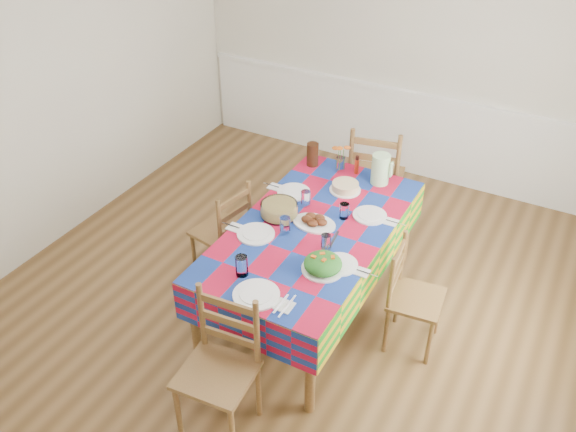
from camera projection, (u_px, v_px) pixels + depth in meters
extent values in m
cube|color=brown|center=(283.00, 307.00, 4.90)|extent=(4.50, 5.00, 0.04)
cube|color=beige|center=(407.00, 46.00, 5.93)|extent=(4.50, 0.04, 2.70)
cube|color=beige|center=(41.00, 93.00, 5.00)|extent=(0.04, 5.00, 2.70)
cube|color=white|center=(401.00, 91.00, 6.15)|extent=(4.41, 0.06, 0.04)
cube|color=white|center=(397.00, 131.00, 6.42)|extent=(4.41, 0.03, 0.90)
cylinder|color=brown|center=(195.00, 324.00, 4.21)|extent=(0.07, 0.07, 0.72)
cylinder|color=brown|center=(310.00, 372.00, 3.86)|extent=(0.07, 0.07, 0.72)
cylinder|color=brown|center=(312.00, 199.00, 5.51)|extent=(0.07, 0.07, 0.72)
cylinder|color=brown|center=(406.00, 226.00, 5.16)|extent=(0.07, 0.07, 0.72)
cube|color=brown|center=(313.00, 230.00, 4.47)|extent=(1.01, 1.93, 0.04)
cube|color=#AD0E2D|center=(313.00, 228.00, 4.45)|extent=(1.05, 1.97, 0.01)
cube|color=#AD0E2D|center=(252.00, 225.00, 4.75)|extent=(0.01, 1.97, 0.30)
cube|color=#AD0E2D|center=(378.00, 266.00, 4.33)|extent=(0.01, 1.97, 0.30)
cube|color=#AD0E2D|center=(242.00, 328.00, 3.83)|extent=(1.05, 0.01, 0.30)
cube|color=#AD0E2D|center=(363.00, 184.00, 5.25)|extent=(1.05, 0.01, 0.30)
cylinder|color=white|center=(256.00, 295.00, 3.84)|extent=(0.30, 0.30, 0.02)
cylinder|color=white|center=(256.00, 293.00, 3.83)|extent=(0.21, 0.21, 0.01)
cylinder|color=white|center=(242.00, 266.00, 3.97)|extent=(0.08, 0.08, 0.15)
cube|color=silver|center=(284.00, 306.00, 3.76)|extent=(0.11, 0.11, 0.01)
cube|color=silver|center=(281.00, 304.00, 3.77)|extent=(0.01, 0.19, 0.00)
cube|color=silver|center=(287.00, 306.00, 3.75)|extent=(0.01, 0.22, 0.00)
cylinder|color=white|center=(256.00, 234.00, 4.37)|extent=(0.27, 0.27, 0.01)
cylinder|color=white|center=(256.00, 233.00, 4.36)|extent=(0.19, 0.19, 0.01)
cylinder|color=white|center=(285.00, 225.00, 4.36)|extent=(0.08, 0.08, 0.13)
cube|color=silver|center=(234.00, 227.00, 4.44)|extent=(0.10, 0.10, 0.01)
cube|color=silver|center=(232.00, 226.00, 4.45)|extent=(0.17, 0.01, 0.00)
cube|color=silver|center=(237.00, 228.00, 4.43)|extent=(0.20, 0.01, 0.00)
cylinder|color=white|center=(294.00, 192.00, 4.83)|extent=(0.26, 0.26, 0.01)
cylinder|color=white|center=(294.00, 191.00, 4.82)|extent=(0.19, 0.19, 0.01)
cylinder|color=white|center=(306.00, 199.00, 4.65)|extent=(0.07, 0.07, 0.13)
cube|color=silver|center=(274.00, 187.00, 4.90)|extent=(0.10, 0.10, 0.01)
cube|color=silver|center=(272.00, 186.00, 4.91)|extent=(0.17, 0.01, 0.00)
cube|color=silver|center=(277.00, 187.00, 4.89)|extent=(0.20, 0.01, 0.00)
cylinder|color=white|center=(339.00, 264.00, 4.09)|extent=(0.25, 0.25, 0.01)
cylinder|color=white|center=(340.00, 263.00, 4.09)|extent=(0.18, 0.18, 0.01)
cylinder|color=white|center=(326.00, 242.00, 4.20)|extent=(0.07, 0.07, 0.12)
cube|color=silver|center=(362.00, 272.00, 4.03)|extent=(0.09, 0.09, 0.01)
cube|color=silver|center=(360.00, 271.00, 4.03)|extent=(0.16, 0.01, 0.00)
cube|color=silver|center=(365.00, 273.00, 4.02)|extent=(0.18, 0.01, 0.00)
cylinder|color=white|center=(370.00, 215.00, 4.56)|extent=(0.26, 0.26, 0.01)
cylinder|color=white|center=(370.00, 214.00, 4.56)|extent=(0.18, 0.18, 0.01)
cylinder|color=white|center=(344.00, 211.00, 4.51)|extent=(0.07, 0.07, 0.12)
cube|color=silver|center=(391.00, 222.00, 4.50)|extent=(0.10, 0.10, 0.01)
cube|color=silver|center=(389.00, 221.00, 4.50)|extent=(0.16, 0.01, 0.00)
cube|color=silver|center=(394.00, 222.00, 4.49)|extent=(0.19, 0.01, 0.00)
ellipsoid|color=white|center=(314.00, 223.00, 4.48)|extent=(0.33, 0.24, 0.02)
ellipsoid|color=black|center=(322.00, 222.00, 4.44)|extent=(0.09, 0.07, 0.05)
ellipsoid|color=black|center=(319.00, 218.00, 4.48)|extent=(0.09, 0.07, 0.05)
ellipsoid|color=black|center=(311.00, 216.00, 4.50)|extent=(0.09, 0.07, 0.05)
ellipsoid|color=black|center=(307.00, 219.00, 4.46)|extent=(0.09, 0.07, 0.05)
ellipsoid|color=black|center=(312.00, 223.00, 4.43)|extent=(0.09, 0.07, 0.05)
cylinder|color=white|center=(323.00, 269.00, 4.05)|extent=(0.29, 0.29, 0.01)
ellipsoid|color=#134E15|center=(323.00, 264.00, 4.03)|extent=(0.26, 0.26, 0.11)
cube|color=#D45C12|center=(313.00, 257.00, 3.99)|extent=(0.03, 0.02, 0.01)
cube|color=#D45C12|center=(322.00, 254.00, 4.02)|extent=(0.04, 0.04, 0.01)
cube|color=#D45C12|center=(324.00, 260.00, 3.96)|extent=(0.03, 0.04, 0.01)
cube|color=#D45C12|center=(333.00, 257.00, 3.99)|extent=(0.04, 0.04, 0.01)
cylinder|color=white|center=(279.00, 209.00, 4.55)|extent=(0.28, 0.28, 0.10)
cylinder|color=#D9BC72|center=(279.00, 209.00, 4.55)|extent=(0.26, 0.26, 0.08)
cylinder|color=white|center=(345.00, 190.00, 4.86)|extent=(0.25, 0.25, 0.01)
cylinder|color=#E1BC89|center=(345.00, 186.00, 4.84)|extent=(0.21, 0.21, 0.06)
cube|color=black|center=(325.00, 242.00, 4.30)|extent=(0.11, 0.27, 0.01)
cube|color=black|center=(332.00, 242.00, 4.29)|extent=(0.06, 0.28, 0.01)
cylinder|color=white|center=(341.00, 164.00, 5.08)|extent=(0.07, 0.07, 0.13)
cylinder|color=#3C7527|center=(339.00, 159.00, 5.06)|extent=(0.01, 0.01, 0.18)
ellipsoid|color=#D45C12|center=(336.00, 148.00, 5.02)|extent=(0.06, 0.06, 0.02)
cylinder|color=#3C7527|center=(343.00, 159.00, 5.05)|extent=(0.01, 0.01, 0.18)
ellipsoid|color=#D45C12|center=(347.00, 148.00, 5.00)|extent=(0.06, 0.06, 0.02)
cylinder|color=#3C7527|center=(340.00, 160.00, 5.04)|extent=(0.01, 0.01, 0.18)
ellipsoid|color=#D45C12|center=(340.00, 148.00, 4.95)|extent=(0.06, 0.06, 0.02)
cylinder|color=red|center=(357.00, 165.00, 5.04)|extent=(0.04, 0.04, 0.16)
cylinder|color=#B1E5A2|center=(380.00, 169.00, 4.89)|extent=(0.15, 0.15, 0.25)
cylinder|color=black|center=(313.00, 154.00, 5.14)|extent=(0.10, 0.10, 0.20)
cube|color=white|center=(244.00, 307.00, 3.75)|extent=(0.08, 0.02, 0.02)
cylinder|color=brown|center=(178.00, 413.00, 3.76)|extent=(0.04, 0.04, 0.47)
cylinder|color=brown|center=(207.00, 372.00, 4.02)|extent=(0.04, 0.04, 0.47)
cylinder|color=brown|center=(258.00, 390.00, 3.90)|extent=(0.04, 0.04, 0.47)
cube|color=brown|center=(216.00, 375.00, 3.68)|extent=(0.47, 0.45, 0.03)
cylinder|color=brown|center=(202.00, 316.00, 3.75)|extent=(0.04, 0.04, 0.52)
cylinder|color=brown|center=(257.00, 334.00, 3.62)|extent=(0.04, 0.04, 0.52)
cube|color=brown|center=(230.00, 337.00, 3.74)|extent=(0.38, 0.05, 0.05)
cube|color=brown|center=(229.00, 321.00, 3.67)|extent=(0.38, 0.05, 0.05)
cube|color=brown|center=(227.00, 305.00, 3.59)|extent=(0.38, 0.05, 0.05)
cylinder|color=brown|center=(398.00, 194.00, 5.77)|extent=(0.04, 0.04, 0.50)
cylinder|color=brown|center=(357.00, 187.00, 5.87)|extent=(0.04, 0.04, 0.50)
cylinder|color=brown|center=(391.00, 216.00, 5.48)|extent=(0.04, 0.04, 0.50)
cylinder|color=brown|center=(348.00, 208.00, 5.57)|extent=(0.04, 0.04, 0.50)
cube|color=brown|center=(376.00, 176.00, 5.52)|extent=(0.55, 0.53, 0.03)
cylinder|color=brown|center=(397.00, 165.00, 5.16)|extent=(0.04, 0.04, 0.56)
cylinder|color=brown|center=(351.00, 158.00, 5.26)|extent=(0.04, 0.04, 0.56)
cube|color=brown|center=(373.00, 173.00, 5.28)|extent=(0.40, 0.10, 0.06)
cube|color=brown|center=(374.00, 158.00, 5.19)|extent=(0.40, 0.10, 0.06)
cube|color=brown|center=(376.00, 143.00, 5.11)|extent=(0.40, 0.10, 0.06)
cylinder|color=brown|center=(223.00, 236.00, 5.29)|extent=(0.03, 0.03, 0.43)
cylinder|color=brown|center=(194.00, 255.00, 5.07)|extent=(0.03, 0.03, 0.43)
cylinder|color=brown|center=(251.00, 251.00, 5.12)|extent=(0.03, 0.03, 0.43)
cylinder|color=brown|center=(222.00, 271.00, 4.90)|extent=(0.03, 0.03, 0.43)
cube|color=brown|center=(221.00, 231.00, 4.96)|extent=(0.45, 0.46, 0.03)
cylinder|color=brown|center=(250.00, 206.00, 4.85)|extent=(0.03, 0.03, 0.48)
cylinder|color=brown|center=(219.00, 226.00, 4.63)|extent=(0.03, 0.03, 0.48)
cube|color=brown|center=(235.00, 226.00, 4.80)|extent=(0.08, 0.34, 0.05)
cube|color=brown|center=(235.00, 213.00, 4.73)|extent=(0.08, 0.34, 0.05)
cube|color=brown|center=(234.00, 199.00, 4.66)|extent=(0.08, 0.34, 0.05)
cylinder|color=brown|center=(429.00, 343.00, 4.27)|extent=(0.03, 0.03, 0.41)
cylinder|color=brown|center=(438.00, 313.00, 4.52)|extent=(0.03, 0.03, 0.41)
cylinder|color=brown|center=(386.00, 331.00, 4.37)|extent=(0.03, 0.03, 0.41)
cylinder|color=brown|center=(397.00, 302.00, 4.62)|extent=(0.03, 0.03, 0.41)
cube|color=brown|center=(416.00, 299.00, 4.32)|extent=(0.40, 0.42, 0.03)
cylinder|color=brown|center=(391.00, 285.00, 4.13)|extent=(0.03, 0.03, 0.46)
cylinder|color=brown|center=(402.00, 257.00, 4.37)|extent=(0.03, 0.03, 0.46)
cube|color=brown|center=(395.00, 280.00, 4.30)|extent=(0.05, 0.33, 0.05)
cube|color=brown|center=(397.00, 267.00, 4.23)|extent=(0.05, 0.33, 0.05)
cube|color=brown|center=(399.00, 254.00, 4.17)|extent=(0.05, 0.33, 0.05)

